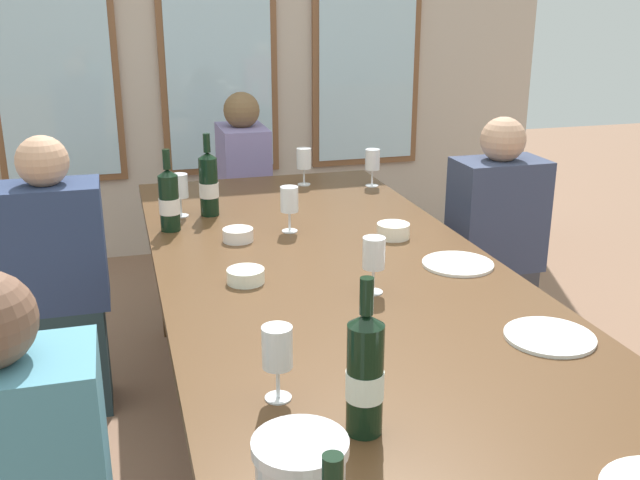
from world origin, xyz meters
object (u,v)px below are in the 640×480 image
Objects in this scene: tasting_bowl_0 at (393,231)px; wine_glass_3 at (289,202)px; wine_bottle_0 at (209,184)px; wine_glass_5 at (277,351)px; dining_table at (343,297)px; wine_glass_0 at (372,160)px; seated_person_2 at (57,287)px; wine_bottle_3 at (169,200)px; tasting_bowl_2 at (246,276)px; wine_glass_1 at (374,254)px; wine_bottle_2 at (365,374)px; tasting_bowl_1 at (238,235)px; wine_glass_2 at (304,160)px; seated_person_4 at (245,201)px; white_plate_0 at (550,337)px; seated_person_3 at (494,250)px; wine_glass_4 at (180,187)px; white_plate_2 at (458,264)px.

tasting_bowl_0 is 0.69× the size of wine_glass_3.
wine_bottle_0 is 1.47m from wine_glass_5.
wine_glass_3 reaches higher than dining_table.
wine_glass_0 is 1.48m from seated_person_2.
wine_glass_5 is (0.12, -1.31, -0.00)m from wine_bottle_3.
tasting_bowl_2 is 0.95m from seated_person_2.
tasting_bowl_2 is 0.68× the size of wine_glass_1.
wine_bottle_2 reaches higher than tasting_bowl_2.
wine_glass_0 is 1.00× the size of wine_glass_3.
tasting_bowl_1 is at bearing -81.51° from wine_bottle_0.
wine_glass_3 reaches higher than tasting_bowl_0.
wine_glass_2 is at bearing 39.19° from wine_bottle_3.
seated_person_4 reaches higher than dining_table.
wine_glass_3 is at bearing 82.99° from wine_bottle_2.
white_plate_0 is 0.76m from wine_glass_5.
tasting_bowl_2 is at bearing 95.64° from wine_bottle_2.
wine_bottle_3 reaches higher than tasting_bowl_2.
seated_person_2 is at bearing 138.18° from wine_glass_1.
seated_person_3 is at bearing -7.48° from wine_bottle_0.
wine_glass_1 is at bearing -95.60° from wine_glass_2.
wine_glass_4 is at bearing 72.34° from wine_bottle_3.
wine_bottle_2 reaches higher than wine_glass_5.
wine_glass_3 is at bearing -108.85° from wine_glass_2.
wine_glass_4 is at bearing -114.19° from seated_person_4.
tasting_bowl_1 is (-0.56, 0.12, -0.00)m from tasting_bowl_0.
wine_glass_5 is (-0.66, -0.99, 0.09)m from tasting_bowl_0.
wine_glass_3 is at bearing 75.33° from wine_glass_5.
dining_table is 0.67m from white_plate_0.
seated_person_4 is (0.47, 1.10, -0.33)m from wine_bottle_3.
seated_person_4 is (0.30, 0.94, -0.34)m from wine_bottle_0.
tasting_bowl_1 is 0.41m from tasting_bowl_2.
wine_glass_3 is at bearing 61.64° from tasting_bowl_2.
wine_bottle_3 is 1.79× the size of wine_glass_3.
wine_glass_3 is (0.43, -0.14, -0.00)m from wine_bottle_3.
wine_bottle_3 is at bearing -136.44° from wine_bottle_0.
seated_person_2 is at bearing 151.28° from white_plate_2.
seated_person_3 reaches higher than wine_glass_0.
wine_glass_4 reaches higher than tasting_bowl_2.
seated_person_4 is at bearing 85.41° from wine_bottle_2.
seated_person_4 is (0.29, 1.71, -0.24)m from tasting_bowl_2.
wine_glass_1 and wine_glass_4 have the same top height.
dining_table is 0.31m from tasting_bowl_2.
seated_person_3 is (0.72, -0.54, -0.33)m from wine_glass_2.
wine_glass_1 is at bearing -62.53° from tasting_bowl_1.
wine_glass_0 reaches higher than tasting_bowl_0.
tasting_bowl_1 is 0.10× the size of seated_person_2.
seated_person_3 is at bearing 67.08° from white_plate_0.
wine_bottle_0 is 1.91× the size of wine_glass_4.
tasting_bowl_2 reaches higher than white_plate_0.
white_plate_0 is at bearing -57.37° from tasting_bowl_1.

